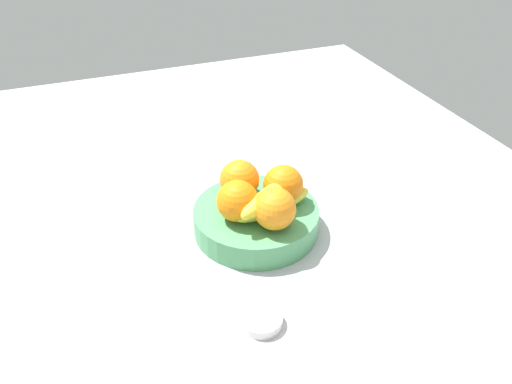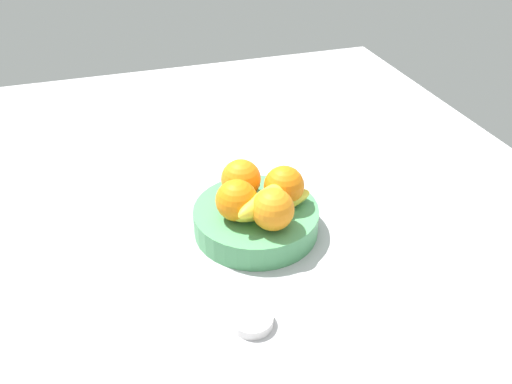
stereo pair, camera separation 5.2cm
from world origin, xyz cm
name	(u,v)px [view 2 (the right image)]	position (x,y,z in cm)	size (l,w,h in cm)	color
ground_plane	(260,224)	(0.00, 0.00, -1.50)	(180.00, 140.00, 3.00)	#B1B0B4
fruit_bowl	(256,219)	(3.49, -1.89, 2.59)	(24.73, 24.73, 5.19)	#4C9A60
orange_front_left	(241,179)	(-1.78, -3.35, 9.17)	(7.97, 7.97, 7.97)	orange
orange_front_right	(237,200)	(5.00, -6.19, 9.17)	(7.97, 7.97, 7.97)	orange
orange_center	(273,209)	(9.83, -0.68, 9.17)	(7.97, 7.97, 7.97)	orange
orange_back_left	(284,186)	(3.12, 3.95, 9.17)	(7.97, 7.97, 7.97)	orange
banana_bunch	(272,201)	(6.07, 0.50, 8.29)	(12.03, 17.69, 6.20)	yellow
jar_lid	(252,320)	(26.85, -9.99, 0.83)	(6.90, 6.90, 1.66)	white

